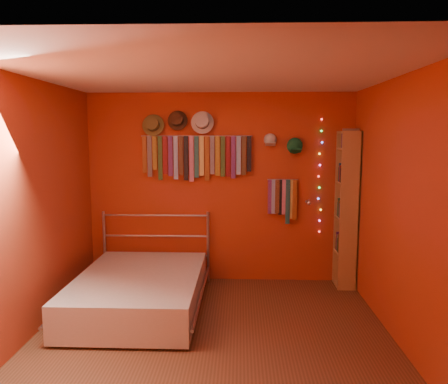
# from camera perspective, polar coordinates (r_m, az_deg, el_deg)

# --- Properties ---
(ground) EXTENTS (3.50, 3.50, 0.00)m
(ground) POSITION_cam_1_polar(r_m,az_deg,el_deg) (4.45, -1.56, -18.52)
(ground) COLOR #53321C
(ground) RESTS_ON ground
(back_wall) EXTENTS (3.50, 0.02, 2.50)m
(back_wall) POSITION_cam_1_polar(r_m,az_deg,el_deg) (5.79, -0.49, 0.51)
(back_wall) COLOR #A04119
(back_wall) RESTS_ON ground
(right_wall) EXTENTS (0.02, 3.50, 2.50)m
(right_wall) POSITION_cam_1_polar(r_m,az_deg,el_deg) (4.32, 22.24, -2.44)
(right_wall) COLOR #A04119
(right_wall) RESTS_ON ground
(left_wall) EXTENTS (0.02, 3.50, 2.50)m
(left_wall) POSITION_cam_1_polar(r_m,az_deg,el_deg) (4.53, -24.32, -2.11)
(left_wall) COLOR #A04119
(left_wall) RESTS_ON ground
(ceiling) EXTENTS (3.50, 3.50, 0.02)m
(ceiling) POSITION_cam_1_polar(r_m,az_deg,el_deg) (4.04, -1.69, 15.26)
(ceiling) COLOR white
(ceiling) RESTS_ON back_wall
(tie_rack) EXTENTS (1.45, 0.03, 0.60)m
(tie_rack) POSITION_cam_1_polar(r_m,az_deg,el_deg) (5.72, -3.63, 4.80)
(tie_rack) COLOR #A6A6AA
(tie_rack) RESTS_ON back_wall
(small_tie_rack) EXTENTS (0.40, 0.03, 0.59)m
(small_tie_rack) POSITION_cam_1_polar(r_m,az_deg,el_deg) (5.77, 7.72, -0.74)
(small_tie_rack) COLOR #A6A6AA
(small_tie_rack) RESTS_ON back_wall
(fedora_olive) EXTENTS (0.29, 0.15, 0.28)m
(fedora_olive) POSITION_cam_1_polar(r_m,az_deg,el_deg) (5.76, -9.30, 8.70)
(fedora_olive) COLOR brown
(fedora_olive) RESTS_ON back_wall
(fedora_brown) EXTENTS (0.26, 0.14, 0.25)m
(fedora_brown) POSITION_cam_1_polar(r_m,az_deg,el_deg) (5.71, -6.12, 9.35)
(fedora_brown) COLOR #3F2616
(fedora_brown) RESTS_ON back_wall
(fedora_white) EXTENTS (0.29, 0.16, 0.29)m
(fedora_white) POSITION_cam_1_polar(r_m,az_deg,el_deg) (5.67, -2.87, 9.15)
(fedora_white) COLOR beige
(fedora_white) RESTS_ON back_wall
(cap_white) EXTENTS (0.17, 0.22, 0.17)m
(cap_white) POSITION_cam_1_polar(r_m,az_deg,el_deg) (5.70, 6.04, 6.77)
(cap_white) COLOR beige
(cap_white) RESTS_ON back_wall
(cap_green) EXTENTS (0.19, 0.24, 0.19)m
(cap_green) POSITION_cam_1_polar(r_m,az_deg,el_deg) (5.74, 9.23, 5.97)
(cap_green) COLOR #176936
(cap_green) RESTS_ON back_wall
(fairy_lights) EXTENTS (0.06, 0.02, 1.49)m
(fairy_lights) POSITION_cam_1_polar(r_m,az_deg,el_deg) (5.82, 12.43, 2.00)
(fairy_lights) COLOR #FF3333
(fairy_lights) RESTS_ON back_wall
(reading_lamp) EXTENTS (0.06, 0.26, 0.08)m
(reading_lamp) POSITION_cam_1_polar(r_m,az_deg,el_deg) (5.67, 10.99, -1.37)
(reading_lamp) COLOR #A6A6AA
(reading_lamp) RESTS_ON back_wall
(bookshelf) EXTENTS (0.25, 0.34, 2.00)m
(bookshelf) POSITION_cam_1_polar(r_m,az_deg,el_deg) (5.77, 16.09, -2.14)
(bookshelf) COLOR #AA804C
(bookshelf) RESTS_ON ground
(bed) EXTENTS (1.43, 1.96, 0.95)m
(bed) POSITION_cam_1_polar(r_m,az_deg,el_deg) (5.09, -10.97, -12.55)
(bed) COLOR #A6A6AA
(bed) RESTS_ON ground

